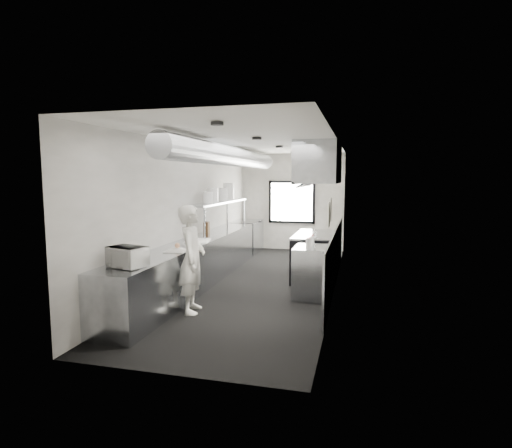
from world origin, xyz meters
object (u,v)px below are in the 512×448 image
Objects in this scene: small_plate at (177,249)px; microwave at (127,257)px; far_work_table at (247,237)px; squeeze_bottle_c at (310,242)px; range at (315,256)px; plate_stack_a at (208,197)px; plate_stack_d at (229,191)px; squeeze_bottle_b at (309,244)px; deli_tub_b at (136,257)px; bottle_station at (313,272)px; prep_counter at (196,263)px; pass_shelf at (219,203)px; plate_stack_b at (213,195)px; plate_stack_c at (223,194)px; line_cook at (192,259)px; squeeze_bottle_d at (312,241)px; cutting_board at (198,240)px; knife_block at (206,228)px; exhaust_hood at (319,164)px; squeeze_bottle_e at (313,240)px; squeeze_bottle_a at (308,244)px; deli_tub_a at (129,259)px.

microwave is at bearing -92.03° from small_plate.
squeeze_bottle_c is at bearing -60.30° from far_work_table.
plate_stack_a reaches higher than range.
plate_stack_d reaches higher than squeeze_bottle_b.
deli_tub_b is at bearing -90.75° from plate_stack_a.
plate_stack_a reaches higher than bottle_station.
pass_shelf reaches higher than prep_counter.
plate_stack_b is (-0.05, -2.59, 1.28)m from far_work_table.
prep_counter is 20.04× the size of plate_stack_c.
line_cook is 10.04× the size of squeeze_bottle_d.
plate_stack_d is at bearing 91.99° from small_plate.
bottle_station is at bearing -3.17° from cutting_board.
small_plate is 0.31× the size of cutting_board.
plate_stack_a is (0.10, -0.16, 0.67)m from knife_block.
exhaust_hood is 1.38× the size of range.
squeeze_bottle_e is at bearing -57.81° from far_work_table.
pass_shelf is 3.10m from squeeze_bottle_a.
plate_stack_c is 1.77× the size of squeeze_bottle_b.
small_plate is at bearing -87.62° from plate_stack_c.
squeeze_bottle_b is at bearing 59.12° from microwave.
plate_stack_a is 2.73m from squeeze_bottle_b.
line_cook reaches higher than bottle_station.
prep_counter is 2.34m from squeeze_bottle_b.
deli_tub_b is at bearing -142.93° from bottle_station.
squeeze_bottle_b is 1.01× the size of squeeze_bottle_c.
bottle_station is at bearing -35.99° from pass_shelf.
pass_shelf is 3.02m from squeeze_bottle_b.
exhaust_hood is 3.88m from far_work_table.
line_cook is at bearing 77.78° from microwave.
exhaust_hood reaches higher than squeeze_bottle_e.
prep_counter is 35.58× the size of squeeze_bottle_d.
knife_block reaches higher than cutting_board.
deli_tub_a is 0.79× the size of squeeze_bottle_b.
pass_shelf reaches higher than knife_block.
plate_stack_c is at bearing 90.15° from pass_shelf.
squeeze_bottle_a reaches higher than cutting_board.
plate_stack_a reaches higher than cutting_board.
range is 6.49× the size of knife_block.
pass_shelf is at bearing 107.12° from microwave.
squeeze_bottle_d is (0.08, -1.25, 0.51)m from range.
cutting_board is (-2.18, -1.28, -1.48)m from exhaust_hood.
plate_stack_c is at bearing 88.30° from plate_stack_a.
plate_stack_a is 2.60m from squeeze_bottle_d.
bottle_station is at bearing -45.71° from plate_stack_d.
deli_tub_a reaches higher than cutting_board.
line_cook is 5.46× the size of plate_stack_b.
squeeze_bottle_c is at bearing -144.09° from bottle_station.
cutting_board is at bearing -88.92° from far_work_table.
prep_counter is (-2.25, -1.20, -1.94)m from exhaust_hood.
exhaust_hood is 8.92× the size of knife_block.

